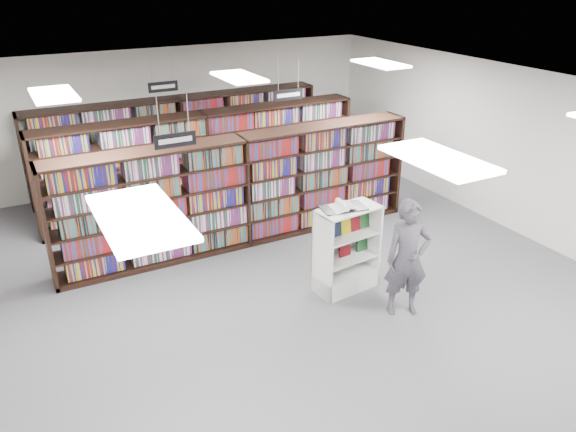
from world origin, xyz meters
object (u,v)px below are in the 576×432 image
bookshelf_row_near (243,191)px  endcap_display (345,261)px  shopper (407,258)px  open_book (343,206)px

bookshelf_row_near → endcap_display: bookshelf_row_near is taller
bookshelf_row_near → endcap_display: (0.77, -2.33, -0.57)m
shopper → endcap_display: bearing=133.1°
endcap_display → bookshelf_row_near: bearing=102.4°
bookshelf_row_near → open_book: size_ratio=9.30×
bookshelf_row_near → shopper: 3.56m
endcap_display → open_book: size_ratio=1.92×
bookshelf_row_near → shopper: size_ratio=3.78×
endcap_display → shopper: size_ratio=0.78×
endcap_display → shopper: 1.19m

